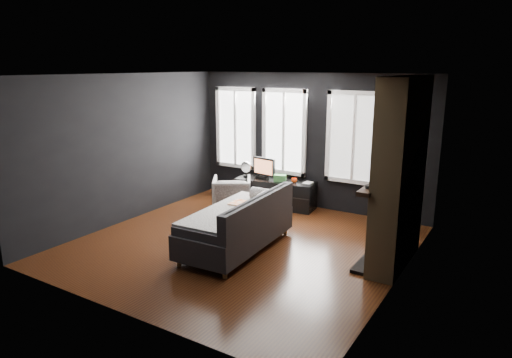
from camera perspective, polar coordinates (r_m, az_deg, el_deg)
The scene contains 18 objects.
floor at distance 7.51m, azimuth -1.87°, elevation -8.18°, with size 5.00×5.00×0.00m, color black.
ceiling at distance 6.95m, azimuth -2.05°, elevation 12.90°, with size 5.00×5.00×0.00m, color white.
wall_back at distance 9.26m, azimuth 6.65°, elevation 4.70°, with size 5.00×0.02×2.70m, color black.
wall_left at distance 8.72m, azimuth -15.82°, elevation 3.68°, with size 0.02×5.00×2.70m, color black.
wall_right at distance 6.13m, azimuth 17.94°, elevation -0.72°, with size 0.02×5.00×2.70m, color black.
windows at distance 9.31m, azimuth 4.17°, elevation 11.19°, with size 4.00×0.16×1.76m, color white, non-canonical shape.
fireplace at distance 6.74m, azimuth 17.54°, elevation 0.62°, with size 0.70×1.62×2.70m, color #93724C, non-canonical shape.
sofa at distance 7.19m, azimuth -2.47°, elevation -5.27°, with size 1.07×2.14×0.92m, color black, non-canonical shape.
stripe_pillow at distance 7.38m, azimuth 0.86°, elevation -3.09°, with size 0.08×0.36×0.36m, color gray.
armchair at distance 9.10m, azimuth -3.03°, elevation -1.66°, with size 0.73×0.69×0.76m, color silver.
media_console at distance 9.38m, azimuth 2.45°, elevation -1.79°, with size 1.63×0.51×0.56m, color black, non-canonical shape.
monitor at distance 9.38m, azimuth 1.02°, elevation 1.55°, with size 0.55×0.12×0.49m, color black, non-canonical shape.
desk_fan at distance 9.56m, azimuth -1.25°, elevation 1.29°, with size 0.24×0.24×0.33m, color #959595, non-canonical shape.
mug at distance 9.12m, azimuth 4.81°, elevation -0.08°, with size 0.11×0.09×0.11m, color #E63F0D.
book at distance 9.10m, azimuth 6.05°, elevation 0.22°, with size 0.16×0.02×0.22m, color tan.
storage_box at distance 9.20m, azimuth 3.02°, elevation 0.13°, with size 0.24×0.15×0.13m, color #326F33.
mantel_vase at distance 7.23m, azimuth 16.51°, elevation 1.38°, with size 0.19×0.20×0.19m, color orange.
mantel_clock at distance 6.31m, azimuth 14.03°, elevation -0.95°, with size 0.13×0.13×0.04m, color black.
Camera 1 is at (3.85, -5.79, 2.84)m, focal length 32.00 mm.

